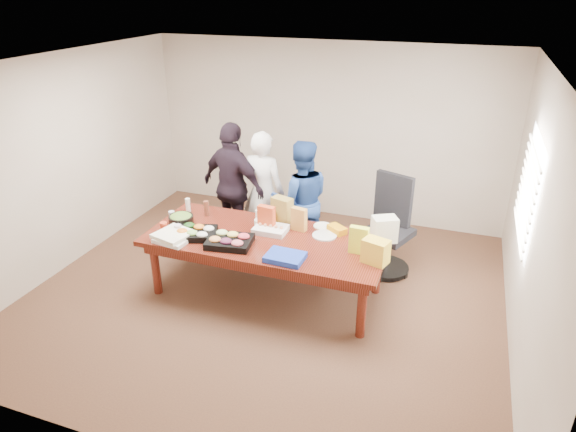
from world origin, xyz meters
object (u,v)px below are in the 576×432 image
at_px(office_chair, 388,229).
at_px(person_center, 263,192).
at_px(sheet_cake, 271,229).
at_px(person_right, 301,201).
at_px(salad_bowl, 181,220).
at_px(conference_table, 267,265).

distance_m(office_chair, person_center, 1.76).
bearing_deg(sheet_cake, person_center, 117.26).
bearing_deg(person_center, sheet_cake, 119.75).
bearing_deg(person_right, sheet_cake, 59.77).
bearing_deg(office_chair, sheet_cake, -125.68).
xyz_separation_m(person_center, salad_bowl, (-0.66, -1.05, -0.05)).
bearing_deg(sheet_cake, conference_table, -89.89).
height_order(person_center, person_right, person_center).
bearing_deg(salad_bowl, person_right, 39.28).
bearing_deg(conference_table, person_center, 113.80).
xyz_separation_m(office_chair, person_center, (-1.74, 0.08, 0.24)).
distance_m(conference_table, office_chair, 1.62).
height_order(conference_table, salad_bowl, salad_bowl).
xyz_separation_m(conference_table, person_right, (0.10, 1.01, 0.45)).
bearing_deg(salad_bowl, office_chair, 22.10).
bearing_deg(office_chair, conference_table, -121.07).
xyz_separation_m(conference_table, office_chair, (1.27, 0.98, 0.23)).
distance_m(sheet_cake, salad_bowl, 1.13).
bearing_deg(sheet_cake, office_chair, 33.07).
height_order(office_chair, sheet_cake, office_chair).
height_order(person_center, salad_bowl, person_center).
relative_size(person_right, sheet_cake, 4.25).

